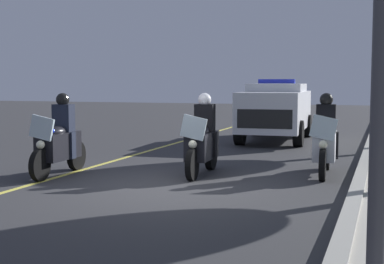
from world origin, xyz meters
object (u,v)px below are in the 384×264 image
at_px(police_motorcycle_trailing, 325,142).
at_px(police_suv, 276,109).
at_px(police_motorcycle_lead_right, 202,142).
at_px(police_motorcycle_lead_left, 59,142).

xyz_separation_m(police_motorcycle_trailing, police_suv, (-6.55, -2.28, 0.37)).
bearing_deg(police_motorcycle_trailing, police_suv, -160.79).
xyz_separation_m(police_motorcycle_lead_right, police_motorcycle_trailing, (-0.81, 2.44, 0.00)).
distance_m(police_motorcycle_lead_right, police_suv, 7.38).
bearing_deg(police_motorcycle_lead_right, police_suv, 178.80).
relative_size(police_motorcycle_lead_left, police_motorcycle_trailing, 1.00).
relative_size(police_motorcycle_lead_left, police_motorcycle_lead_right, 1.00).
relative_size(police_motorcycle_lead_right, police_motorcycle_trailing, 1.00).
height_order(police_motorcycle_lead_left, police_motorcycle_lead_right, same).
bearing_deg(police_motorcycle_lead_left, police_suv, 160.60).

